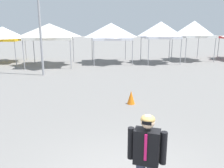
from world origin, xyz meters
TOP-DOWN VIEW (x-y plane):
  - canopy_tent_behind_right at (-7.62, 17.59)m, footprint 3.08×3.08m
  - canopy_tent_far_left at (-3.41, 15.42)m, footprint 3.60×3.60m
  - canopy_tent_center at (1.54, 16.43)m, footprint 3.30×3.30m
  - canopy_tent_left_of_center at (5.70, 15.89)m, footprint 2.86×2.86m
  - canopy_tent_right_of_center at (9.17, 17.00)m, footprint 3.09×3.09m
  - person_foreground at (0.21, -0.44)m, footprint 0.60×0.39m
  - traffic_cone_lot_center at (1.10, 5.26)m, footprint 0.32×0.32m

SIDE VIEW (x-z plane):
  - traffic_cone_lot_center at x=1.10m, z-range 0.00..0.56m
  - person_foreground at x=0.21m, z-range 0.14..1.92m
  - canopy_tent_behind_right at x=-7.62m, z-range 0.94..4.02m
  - canopy_tent_center at x=1.54m, z-range 1.00..4.36m
  - canopy_tent_far_left at x=-3.41m, z-range 1.05..4.37m
  - canopy_tent_left_of_center at x=5.70m, z-range 1.04..4.53m
  - canopy_tent_right_of_center at x=9.17m, z-range 1.05..4.62m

